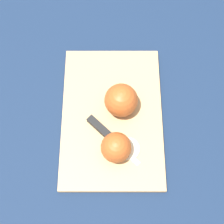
{
  "coord_description": "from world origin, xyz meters",
  "views": [
    {
      "loc": [
        0.31,
        0.04,
        0.8
      ],
      "look_at": [
        0.0,
        0.0,
        0.04
      ],
      "focal_mm": 50.0,
      "sensor_mm": 36.0,
      "label": 1
    }
  ],
  "objects": [
    {
      "name": "knife",
      "position": [
        0.05,
        -0.02,
        0.03
      ],
      "size": [
        0.12,
        0.15,
        0.02
      ],
      "rotation": [
        0.0,
        0.0,
        0.95
      ],
      "color": "silver",
      "rests_on": "cutting_board"
    },
    {
      "name": "apple_slice",
      "position": [
        0.09,
        0.05,
        0.02
      ],
      "size": [
        0.06,
        0.06,
        0.01
      ],
      "color": "beige",
      "rests_on": "cutting_board"
    },
    {
      "name": "apple_half_right",
      "position": [
        0.1,
        0.02,
        0.06
      ],
      "size": [
        0.08,
        0.08,
        0.08
      ],
      "rotation": [
        0.0,
        0.0,
        2.04
      ],
      "color": "#AD4C1E",
      "rests_on": "cutting_board"
    },
    {
      "name": "apple_half_left",
      "position": [
        -0.03,
        0.02,
        0.06
      ],
      "size": [
        0.09,
        0.09,
        0.09
      ],
      "rotation": [
        0.0,
        0.0,
        4.51
      ],
      "color": "#AD4C1E",
      "rests_on": "cutting_board"
    },
    {
      "name": "cutting_board",
      "position": [
        0.0,
        0.0,
        0.01
      ],
      "size": [
        0.44,
        0.32,
        0.02
      ],
      "color": "tan",
      "rests_on": "ground_plane"
    },
    {
      "name": "ground_plane",
      "position": [
        0.0,
        0.0,
        0.0
      ],
      "size": [
        4.0,
        4.0,
        0.0
      ],
      "primitive_type": "plane",
      "color": "#14233D"
    }
  ]
}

